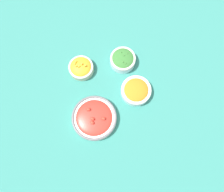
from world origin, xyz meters
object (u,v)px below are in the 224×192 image
(bowl_squash, at_px, (81,68))
(bowl_broccoli, at_px, (123,59))
(bowl_cherry_tomatoes, at_px, (94,118))
(bowl_carrots, at_px, (136,90))

(bowl_squash, relative_size, bowl_broccoli, 0.97)
(bowl_cherry_tomatoes, bearing_deg, bowl_carrots, -65.30)
(bowl_squash, height_order, bowl_broccoli, bowl_broccoli)
(bowl_cherry_tomatoes, distance_m, bowl_squash, 0.27)
(bowl_squash, bearing_deg, bowl_broccoli, -87.80)
(bowl_squash, distance_m, bowl_broccoli, 0.22)
(bowl_carrots, distance_m, bowl_cherry_tomatoes, 0.25)
(bowl_carrots, bearing_deg, bowl_squash, 57.41)
(bowl_carrots, xyz_separation_m, bowl_broccoli, (0.17, 0.04, 0.00))
(bowl_squash, bearing_deg, bowl_carrots, -122.59)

